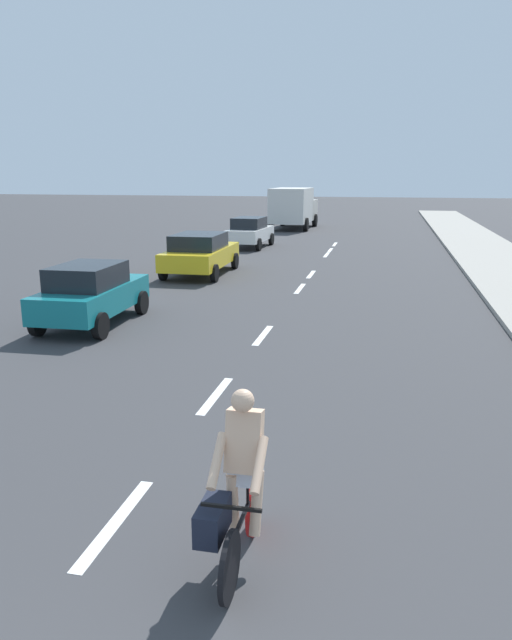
{
  "coord_description": "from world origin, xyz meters",
  "views": [
    {
      "loc": [
        2.78,
        -0.64,
        3.76
      ],
      "look_at": [
        0.46,
        9.8,
        1.1
      ],
      "focal_mm": 33.12,
      "sensor_mm": 36.0,
      "label": 1
    }
  ],
  "objects": [
    {
      "name": "lane_stripe_6",
      "position": [
        0.0,
        27.43,
        0.0
      ],
      "size": [
        0.16,
        1.8,
        0.01
      ],
      "primitive_type": "cube",
      "color": "white",
      "rests_on": "ground"
    },
    {
      "name": "parked_car_teal",
      "position": [
        -4.47,
        12.74,
        0.83
      ],
      "size": [
        1.89,
        3.86,
        1.57
      ],
      "rotation": [
        0.0,
        0.0,
        0.03
      ],
      "color": "#14727A",
      "rests_on": "ground"
    },
    {
      "name": "delivery_truck",
      "position": [
        -3.72,
        40.73,
        1.5
      ],
      "size": [
        2.84,
        6.32,
        2.8
      ],
      "rotation": [
        0.0,
        0.0,
        -0.03
      ],
      "color": "beige",
      "rests_on": "ground"
    },
    {
      "name": "lane_stripe_4",
      "position": [
        0.0,
        18.71,
        0.0
      ],
      "size": [
        0.16,
        1.8,
        0.01
      ],
      "primitive_type": "cube",
      "color": "white",
      "rests_on": "ground"
    },
    {
      "name": "lane_stripe_8",
      "position": [
        0.0,
        31.81,
        0.0
      ],
      "size": [
        0.16,
        1.8,
        0.01
      ],
      "primitive_type": "cube",
      "color": "white",
      "rests_on": "ground"
    },
    {
      "name": "lane_stripe_7",
      "position": [
        0.0,
        29.12,
        0.0
      ],
      "size": [
        0.16,
        1.8,
        0.01
      ],
      "primitive_type": "cube",
      "color": "white",
      "rests_on": "ground"
    },
    {
      "name": "ground_plane",
      "position": [
        0.0,
        20.0,
        0.0
      ],
      "size": [
        160.0,
        160.0,
        0.0
      ],
      "primitive_type": "plane",
      "color": "#38383A"
    },
    {
      "name": "lane_stripe_3",
      "position": [
        0.0,
        12.67,
        0.0
      ],
      "size": [
        0.16,
        1.8,
        0.01
      ],
      "primitive_type": "cube",
      "color": "white",
      "rests_on": "ground"
    },
    {
      "name": "lane_stripe_5",
      "position": [
        0.0,
        21.65,
        0.0
      ],
      "size": [
        0.16,
        1.8,
        0.01
      ],
      "primitive_type": "cube",
      "color": "white",
      "rests_on": "ground"
    },
    {
      "name": "parked_car_yellow",
      "position": [
        -4.14,
        20.75,
        0.84
      ],
      "size": [
        2.18,
        4.62,
        1.57
      ],
      "rotation": [
        0.0,
        0.0,
        0.02
      ],
      "color": "gold",
      "rests_on": "ground"
    },
    {
      "name": "cyclist",
      "position": [
        1.5,
        4.29,
        0.83
      ],
      "size": [
        0.62,
        1.71,
        1.82
      ],
      "rotation": [
        0.0,
        0.0,
        3.15
      ],
      "color": "black",
      "rests_on": "ground"
    },
    {
      "name": "lane_stripe_1",
      "position": [
        0.0,
        4.69,
        0.0
      ],
      "size": [
        0.16,
        1.8,
        0.01
      ],
      "primitive_type": "cube",
      "color": "white",
      "rests_on": "ground"
    },
    {
      "name": "parked_car_white",
      "position": [
        -4.22,
        29.43,
        0.83
      ],
      "size": [
        1.97,
        3.95,
        1.57
      ],
      "rotation": [
        0.0,
        0.0,
        -0.05
      ],
      "color": "white",
      "rests_on": "ground"
    },
    {
      "name": "lane_stripe_2",
      "position": [
        0.0,
        8.63,
        0.0
      ],
      "size": [
        0.16,
        1.8,
        0.01
      ],
      "primitive_type": "cube",
      "color": "white",
      "rests_on": "ground"
    }
  ]
}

